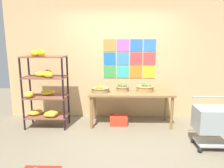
{
  "coord_description": "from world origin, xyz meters",
  "views": [
    {
      "loc": [
        -0.02,
        -3.39,
        1.77
      ],
      "look_at": [
        -0.13,
        0.69,
        0.95
      ],
      "focal_mm": 34.44,
      "sensor_mm": 36.0,
      "label": 1
    }
  ],
  "objects": [
    {
      "name": "fruit_basket_back_right",
      "position": [
        0.56,
        1.08,
        0.8
      ],
      "size": [
        0.39,
        0.39,
        0.18
      ],
      "color": "#A38147",
      "rests_on": "display_table"
    },
    {
      "name": "banana_shelf_unit",
      "position": [
        -1.52,
        0.83,
        0.83
      ],
      "size": [
        0.85,
        0.5,
        1.62
      ],
      "color": "black",
      "rests_on": "ground"
    },
    {
      "name": "display_table",
      "position": [
        0.26,
        1.05,
        0.64
      ],
      "size": [
        1.75,
        0.68,
        0.72
      ],
      "color": "olive",
      "rests_on": "ground"
    },
    {
      "name": "fruit_basket_left",
      "position": [
        0.09,
        1.1,
        0.79
      ],
      "size": [
        0.29,
        0.29,
        0.16
      ],
      "color": "#9A784F",
      "rests_on": "display_table"
    },
    {
      "name": "shopping_cart",
      "position": [
        1.55,
        0.0,
        0.48
      ],
      "size": [
        0.56,
        0.48,
        0.83
      ],
      "rotation": [
        0.0,
        0.0,
        0.16
      ],
      "color": "black",
      "rests_on": "ground"
    },
    {
      "name": "ground",
      "position": [
        0.0,
        0.0,
        0.0
      ],
      "size": [
        9.03,
        9.03,
        0.0
      ],
      "primitive_type": "plane",
      "color": "#796E57"
    },
    {
      "name": "back_wall_with_art",
      "position": [
        0.0,
        1.55,
        1.42
      ],
      "size": [
        5.14,
        0.07,
        2.85
      ],
      "color": "tan",
      "rests_on": "ground"
    },
    {
      "name": "fruit_basket_back_left",
      "position": [
        -0.38,
        0.98,
        0.78
      ],
      "size": [
        0.39,
        0.39,
        0.15
      ],
      "color": "#967C50",
      "rests_on": "display_table"
    },
    {
      "name": "produce_crate_under_table",
      "position": [
        0.01,
        1.0,
        0.09
      ],
      "size": [
        0.37,
        0.28,
        0.19
      ],
      "primitive_type": "cube",
      "color": "red",
      "rests_on": "ground"
    }
  ]
}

